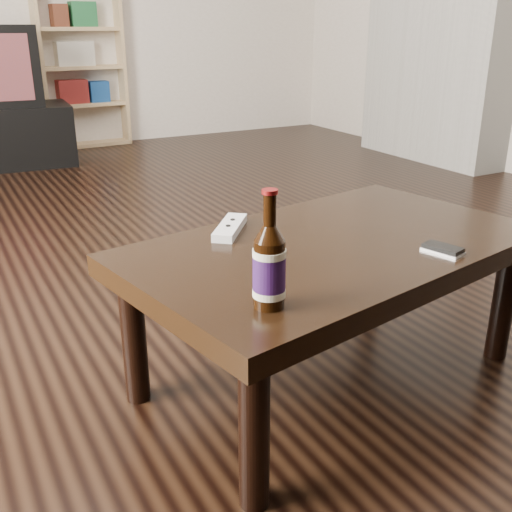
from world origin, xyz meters
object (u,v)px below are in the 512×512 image
phone (443,249)px  remote (230,227)px  coffee_table (333,260)px  beer_bottle (269,267)px  bookshelf (78,64)px

phone → remote: (-0.40, 0.40, 0.00)m
coffee_table → phone: phone is taller
coffee_table → beer_bottle: (-0.35, -0.26, 0.14)m
phone → bookshelf: bearing=73.1°
beer_bottle → remote: size_ratio=1.28×
beer_bottle → phone: 0.55m
remote → phone: bearing=-6.2°
bookshelf → beer_bottle: (-0.63, -4.19, -0.15)m
bookshelf → phone: size_ratio=11.50×
bookshelf → phone: bearing=-93.7°
beer_bottle → remote: (0.14, 0.46, -0.07)m
coffee_table → phone: bearing=-46.5°
bookshelf → remote: 3.77m
phone → remote: size_ratio=0.57×
bookshelf → coffee_table: size_ratio=1.04×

